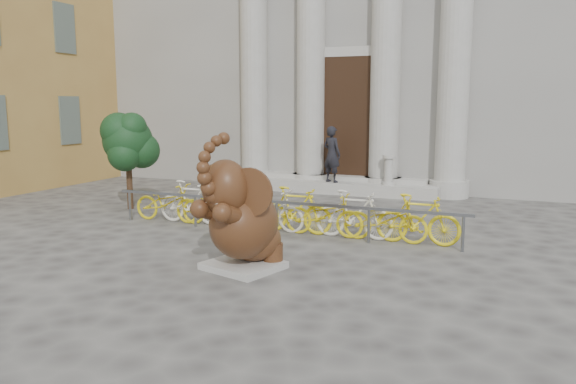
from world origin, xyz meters
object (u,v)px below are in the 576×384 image
at_px(bike_rack, 281,209).
at_px(tree, 128,142).
at_px(pedestrian, 332,154).
at_px(elephant_statue, 241,221).

height_order(bike_rack, tree, tree).
distance_m(bike_rack, pedestrian, 5.48).
height_order(elephant_statue, pedestrian, elephant_statue).
bearing_deg(tree, elephant_statue, -36.05).
height_order(elephant_statue, tree, tree).
relative_size(elephant_statue, bike_rack, 0.29).
bearing_deg(elephant_statue, bike_rack, 116.55).
distance_m(elephant_statue, tree, 6.51).
xyz_separation_m(elephant_statue, tree, (-5.21, 3.79, 0.93)).
bearing_deg(bike_rack, pedestrian, 96.24).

